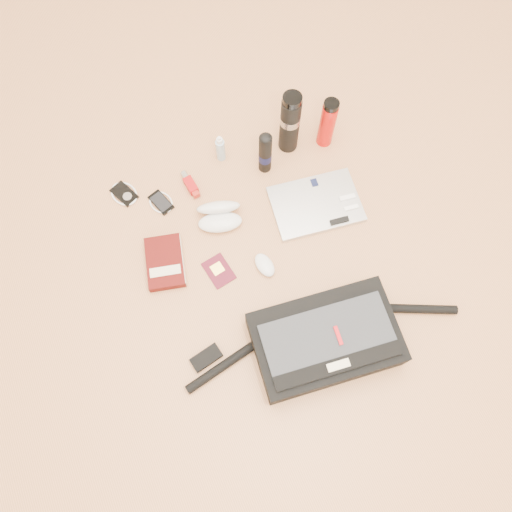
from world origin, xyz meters
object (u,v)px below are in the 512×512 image
(messenger_bag, at_px, (325,340))
(thermos_black, at_px, (290,123))
(thermos_red, at_px, (327,123))
(book, at_px, (165,262))
(laptop, at_px, (316,204))

(messenger_bag, height_order, thermos_black, thermos_black)
(thermos_black, bearing_deg, thermos_red, -16.33)
(book, bearing_deg, thermos_red, 31.73)
(book, height_order, thermos_black, thermos_black)
(laptop, distance_m, thermos_black, 0.31)
(laptop, height_order, thermos_red, thermos_red)
(laptop, distance_m, thermos_red, 0.30)
(messenger_bag, distance_m, book, 0.61)
(messenger_bag, xyz_separation_m, thermos_black, (0.22, 0.75, 0.08))
(messenger_bag, xyz_separation_m, laptop, (0.21, 0.47, -0.05))
(laptop, distance_m, book, 0.58)
(book, xyz_separation_m, thermos_red, (0.74, 0.23, 0.10))
(messenger_bag, height_order, thermos_red, thermos_red)
(laptop, relative_size, book, 1.60)
(thermos_black, bearing_deg, messenger_bag, -106.67)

